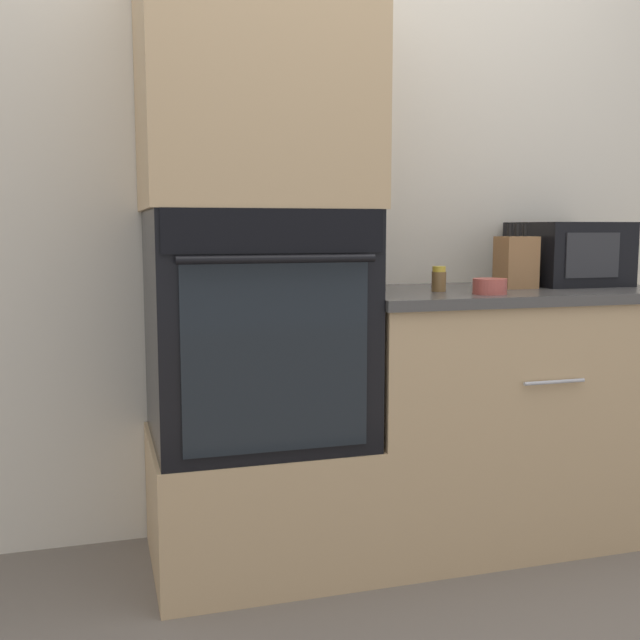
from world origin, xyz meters
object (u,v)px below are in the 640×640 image
wall_oven (256,326)px  condiment_jar_near (439,279)px  knife_block (516,262)px  bowl (490,286)px  microwave (568,254)px  condiment_jar_mid (506,275)px

wall_oven → condiment_jar_near: size_ratio=8.67×
wall_oven → condiment_jar_near: bearing=-3.6°
knife_block → condiment_jar_near: bearing=-171.1°
bowl → knife_block: bearing=42.3°
wall_oven → bowl: bearing=-13.7°
bowl → condiment_jar_near: size_ratio=1.30×
microwave → condiment_jar_mid: (-0.25, 0.02, -0.08)m
wall_oven → knife_block: size_ratio=3.23×
knife_block → bowl: knife_block is taller
knife_block → bowl: bearing=-137.7°
microwave → knife_block: microwave is taller
microwave → knife_block: 0.29m
bowl → condiment_jar_near: 0.18m
wall_oven → bowl: (0.74, -0.18, 0.13)m
condiment_jar_near → condiment_jar_mid: 0.39m
bowl → condiment_jar_near: bearing=129.0°
condiment_jar_near → knife_block: bearing=8.9°
bowl → condiment_jar_mid: bearing=52.2°
bowl → condiment_jar_near: (-0.11, 0.14, 0.02)m
microwave → condiment_jar_near: (-0.60, -0.14, -0.08)m
wall_oven → knife_block: wall_oven is taller
wall_oven → microwave: 1.25m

